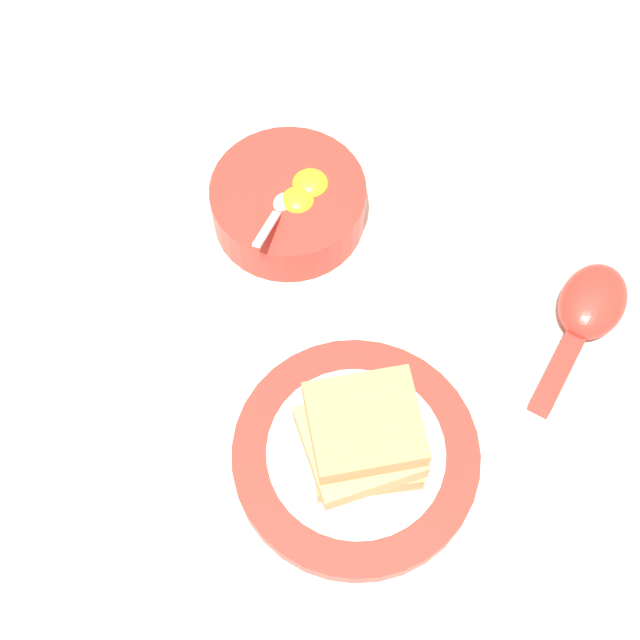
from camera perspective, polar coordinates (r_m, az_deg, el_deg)
name	(u,v)px	position (r m, az deg, el deg)	size (l,w,h in m)	color
ground_plane	(472,267)	(0.81, 9.68, 3.38)	(3.00, 3.00, 0.00)	silver
egg_bowl	(289,202)	(0.80, -2.00, 7.55)	(0.15, 0.14, 0.07)	red
toast_plate	(356,455)	(0.71, 2.30, -8.63)	(0.20, 0.20, 0.02)	red
toast_sandwich	(362,436)	(0.68, 2.73, -7.44)	(0.12, 0.11, 0.06)	tan
soup_spoon	(588,312)	(0.79, 16.77, 0.49)	(0.15, 0.06, 0.03)	red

